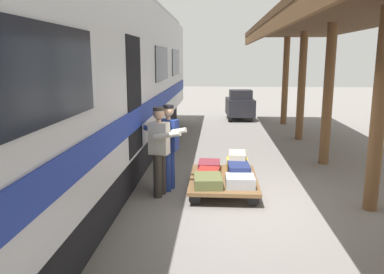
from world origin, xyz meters
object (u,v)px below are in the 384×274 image
Objects in this scene: suitcase_yellow_case at (237,165)px; porter_by_door at (160,149)px; porter_in_overalls at (168,144)px; suitcase_navy_fabric at (239,171)px; baggage_tug at (240,105)px; luggage_cart at (223,180)px; suitcase_gray_aluminum at (240,181)px; suitcase_red_plastic at (209,173)px; suitcase_cream_canvas at (237,156)px; suitcase_olive_duffel at (208,181)px; train_car at (49,89)px; suitcase_burgundy_valise at (209,166)px.

suitcase_yellow_case is 0.36× the size of porter_by_door.
suitcase_navy_fabric is at bearing 178.28° from porter_in_overalls.
luggage_cart is at bearing 84.80° from baggage_tug.
suitcase_yellow_case is (0.00, -0.52, -0.03)m from suitcase_navy_fabric.
porter_by_door reaches higher than suitcase_gray_aluminum.
porter_in_overalls is at bearing -21.80° from suitcase_gray_aluminum.
baggage_tug is at bearing -97.01° from suitcase_red_plastic.
suitcase_navy_fabric is 0.53m from suitcase_cream_canvas.
suitcase_olive_duffel is 0.36× the size of baggage_tug.
train_car is 11.22× the size of porter_in_overalls.
suitcase_burgundy_valise is 0.32× the size of porter_in_overalls.
suitcase_gray_aluminum reaches higher than suitcase_olive_duffel.
suitcase_olive_duffel is (0.29, 0.52, 0.14)m from luggage_cart.
suitcase_burgundy_valise is at bearing 82.58° from baggage_tug.
porter_in_overalls is at bearing -157.46° from train_car.
baggage_tug is (-0.54, -9.70, 0.24)m from suitcase_gray_aluminum.
suitcase_red_plastic is 0.27× the size of porter_in_overalls.
suitcase_burgundy_valise reaches higher than luggage_cart.
suitcase_navy_fabric is 1.48m from porter_in_overalls.
baggage_tug is (-1.13, -9.19, 0.26)m from suitcase_red_plastic.
suitcase_olive_duffel is 1.38× the size of suitcase_red_plastic.
suitcase_yellow_case is 0.78m from suitcase_red_plastic.
suitcase_navy_fabric is at bearing 86.62° from baggage_tug.
suitcase_gray_aluminum is 0.59m from suitcase_olive_duffel.
suitcase_burgundy_valise is at bearing -155.04° from train_car.
suitcase_yellow_case is (-3.35, -1.28, -1.67)m from train_car.
train_car is at bearing 13.68° from porter_by_door.
suitcase_cream_canvas is at bearing 52.28° from suitcase_yellow_case.
porter_in_overalls reaches higher than suitcase_navy_fabric.
suitcase_yellow_case is at bearing -90.00° from suitcase_gray_aluminum.
suitcase_gray_aluminum is at bearing 119.63° from suitcase_burgundy_valise.
baggage_tug is (-1.94, -9.15, -0.30)m from porter_in_overalls.
porter_in_overalls is at bearing -2.97° from suitcase_red_plastic.
suitcase_olive_duffel reaches higher than luggage_cart.
suitcase_navy_fabric is 1.17× the size of suitcase_gray_aluminum.
suitcase_red_plastic is at bearing 0.00° from suitcase_navy_fabric.
luggage_cart is 3.42× the size of suitcase_cream_canvas.
suitcase_navy_fabric is at bearing 138.68° from suitcase_burgundy_valise.
suitcase_olive_duffel is at bearing 83.36° from baggage_tug.
suitcase_gray_aluminum is 1.60m from porter_in_overalls.
train_car is 3.86m from suitcase_cream_canvas.
suitcase_olive_duffel is 9.77m from baggage_tug.
porter_by_door is at bearing 42.70° from suitcase_burgundy_valise.
suitcase_gray_aluminum is at bearing 172.34° from porter_by_door.
suitcase_gray_aluminum is 1.13× the size of suitcase_red_plastic.
train_car is 3.64m from luggage_cart.
suitcase_navy_fabric is 0.34× the size of baggage_tug.
suitcase_gray_aluminum reaches higher than luggage_cart.
suitcase_yellow_case reaches higher than luggage_cart.
porter_by_door reaches higher than suitcase_olive_duffel.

